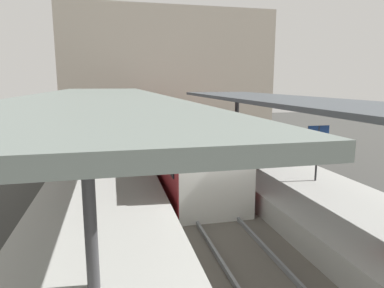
{
  "coord_description": "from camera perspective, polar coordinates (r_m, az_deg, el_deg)",
  "views": [
    {
      "loc": [
        -3.34,
        -11.08,
        4.86
      ],
      "look_at": [
        0.38,
        4.64,
        1.94
      ],
      "focal_mm": 31.86,
      "sensor_mm": 36.0,
      "label": 1
    }
  ],
  "objects": [
    {
      "name": "canopy_right",
      "position": [
        14.39,
        16.56,
        6.77
      ],
      "size": [
        4.18,
        21.0,
        3.21
      ],
      "color": "#333335",
      "rests_on": "platform_right"
    },
    {
      "name": "platform_sign",
      "position": [
        14.23,
        20.32,
        0.56
      ],
      "size": [
        0.9,
        0.08,
        2.21
      ],
      "color": "#262628",
      "rests_on": "platform_right"
    },
    {
      "name": "commuter_train",
      "position": [
        18.85,
        -2.91,
        0.67
      ],
      "size": [
        2.78,
        15.92,
        3.1
      ],
      "color": "maroon",
      "rests_on": "track_ballast"
    },
    {
      "name": "rail_far_side",
      "position": [
        12.66,
        6.47,
        -11.08
      ],
      "size": [
        0.08,
        28.0,
        0.14
      ],
      "primitive_type": "cube",
      "color": "slate",
      "rests_on": "track_ballast"
    },
    {
      "name": "platform_left",
      "position": [
        11.92,
        -14.89,
        -11.58
      ],
      "size": [
        4.4,
        28.0,
        1.0
      ],
      "primitive_type": "cube",
      "color": "#9E9E99",
      "rests_on": "ground_plane"
    },
    {
      "name": "station_building_backdrop",
      "position": [
        31.49,
        -4.18,
        11.39
      ],
      "size": [
        18.0,
        6.0,
        11.0
      ],
      "primitive_type": "cube",
      "color": "#A89E8E",
      "rests_on": "ground_plane"
    },
    {
      "name": "platform_right",
      "position": [
        13.88,
        18.69,
        -8.62
      ],
      "size": [
        4.4,
        28.0,
        1.0
      ],
      "primitive_type": "cube",
      "color": "#9E9E99",
      "rests_on": "ground_plane"
    },
    {
      "name": "passenger_near_bench",
      "position": [
        16.99,
        7.45,
        0.07
      ],
      "size": [
        0.36,
        0.36,
        1.7
      ],
      "color": "#7A337A",
      "rests_on": "platform_right"
    },
    {
      "name": "track_ballast",
      "position": [
        12.51,
        3.28,
        -12.13
      ],
      "size": [
        3.2,
        28.0,
        0.2
      ],
      "primitive_type": "cube",
      "color": "#59544C",
      "rests_on": "ground_plane"
    },
    {
      "name": "ground_plane",
      "position": [
        12.55,
        3.27,
        -12.56
      ],
      "size": [
        80.0,
        80.0,
        0.0
      ],
      "primitive_type": "plane",
      "color": "#383835"
    },
    {
      "name": "platform_bench",
      "position": [
        15.79,
        9.97,
        -2.33
      ],
      "size": [
        1.4,
        0.41,
        0.86
      ],
      "color": "black",
      "rests_on": "platform_right"
    },
    {
      "name": "rail_near_side",
      "position": [
        12.27,
        -0.01,
        -11.71
      ],
      "size": [
        0.08,
        28.0,
        0.14
      ],
      "primitive_type": "cube",
      "color": "slate",
      "rests_on": "track_ballast"
    },
    {
      "name": "canopy_left",
      "position": [
        12.5,
        -15.55,
        7.53
      ],
      "size": [
        4.18,
        21.0,
        3.47
      ],
      "color": "#333335",
      "rests_on": "platform_left"
    }
  ]
}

